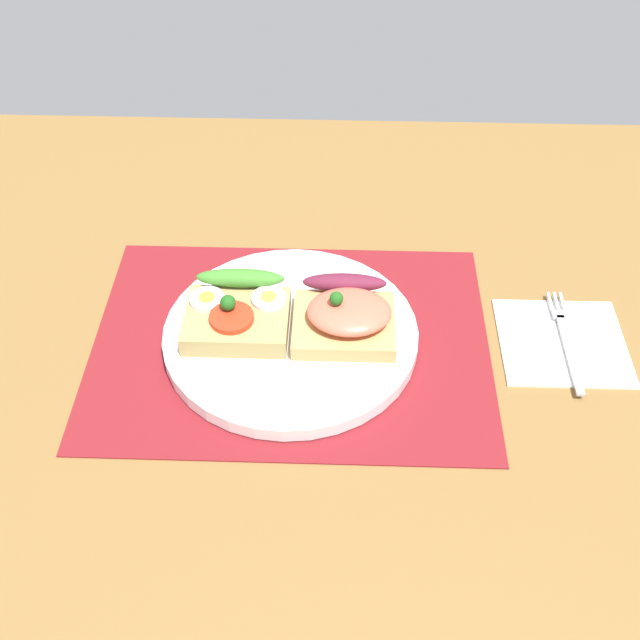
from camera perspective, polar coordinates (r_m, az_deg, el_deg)
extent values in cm
cube|color=brown|center=(83.43, -2.06, -2.39)|extent=(120.00, 90.00, 3.20)
cube|color=maroon|center=(82.17, -2.09, -1.55)|extent=(40.76, 30.43, 0.30)
cylinder|color=white|center=(81.52, -2.11, -1.10)|extent=(26.07, 26.07, 1.53)
cube|color=#A48D53|center=(80.57, -5.99, -0.18)|extent=(10.45, 8.32, 2.19)
cylinder|color=red|center=(79.11, -6.37, 0.17)|extent=(4.44, 4.44, 0.60)
ellipsoid|color=#3E802A|center=(82.54, -5.75, 3.02)|extent=(9.19, 2.20, 1.80)
sphere|color=#1E5919|center=(78.96, -6.65, 1.13)|extent=(1.60, 1.60, 1.60)
cylinder|color=white|center=(81.47, -8.10, 1.48)|extent=(3.58, 3.58, 0.50)
cylinder|color=yellow|center=(81.25, -8.13, 1.65)|extent=(1.61, 1.61, 0.16)
cylinder|color=white|center=(80.90, -3.69, 1.54)|extent=(3.58, 3.58, 0.50)
cylinder|color=yellow|center=(80.68, -3.70, 1.72)|extent=(1.61, 1.61, 0.16)
cube|color=tan|center=(80.14, 1.72, -0.45)|extent=(10.29, 8.61, 1.67)
ellipsoid|color=#F26149|center=(78.66, 2.11, 0.41)|extent=(8.44, 6.89, 2.13)
ellipsoid|color=maroon|center=(82.41, 1.78, 2.70)|extent=(8.75, 2.20, 1.80)
sphere|color=#1E5919|center=(78.06, 1.19, 1.79)|extent=(1.40, 1.40, 1.40)
cube|color=white|center=(85.67, 17.01, -1.47)|extent=(12.91, 12.38, 0.60)
cube|color=#B7B7BC|center=(83.95, 17.51, -2.32)|extent=(0.80, 11.00, 0.32)
cube|color=#B7B7BC|center=(87.85, 16.82, 0.37)|extent=(1.50, 1.20, 0.32)
cube|color=#B7B7BC|center=(89.09, 16.19, 1.27)|extent=(0.32, 2.80, 0.32)
cube|color=#B7B7BC|center=(89.26, 16.60, 1.26)|extent=(0.32, 2.80, 0.32)
cube|color=#B7B7BC|center=(89.43, 17.00, 1.24)|extent=(0.32, 2.80, 0.32)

